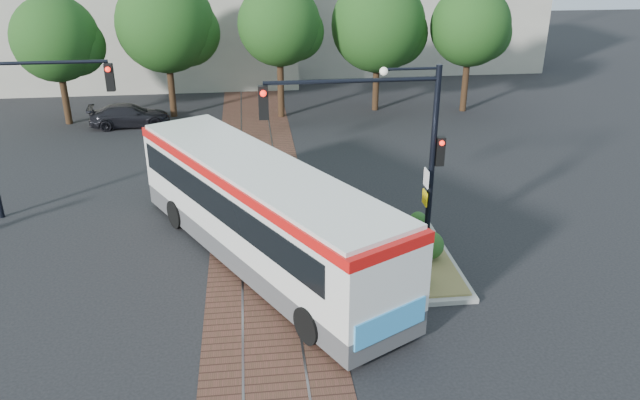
{
  "coord_description": "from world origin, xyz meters",
  "views": [
    {
      "loc": [
        -0.32,
        -17.92,
        9.8
      ],
      "look_at": [
        1.86,
        0.57,
        1.6
      ],
      "focal_mm": 35.0,
      "sensor_mm": 36.0,
      "label": 1
    }
  ],
  "objects_px": {
    "signal_pole_main": "(393,136)",
    "signal_pole_left": "(14,114)",
    "city_bus": "(259,208)",
    "traffic_island": "(418,250)",
    "parked_car": "(130,115)"
  },
  "relations": [
    {
      "from": "city_bus",
      "to": "traffic_island",
      "type": "relative_size",
      "value": 2.29
    },
    {
      "from": "signal_pole_main",
      "to": "signal_pole_left",
      "type": "bearing_deg",
      "value": 158.55
    },
    {
      "from": "city_bus",
      "to": "signal_pole_left",
      "type": "xyz_separation_m",
      "value": [
        -8.23,
        4.33,
        2.05
      ]
    },
    {
      "from": "traffic_island",
      "to": "parked_car",
      "type": "distance_m",
      "value": 19.67
    },
    {
      "from": "signal_pole_main",
      "to": "parked_car",
      "type": "distance_m",
      "value": 19.38
    },
    {
      "from": "traffic_island",
      "to": "parked_car",
      "type": "relative_size",
      "value": 1.26
    },
    {
      "from": "parked_car",
      "to": "signal_pole_left",
      "type": "bearing_deg",
      "value": 164.65
    },
    {
      "from": "city_bus",
      "to": "parked_car",
      "type": "bearing_deg",
      "value": 83.86
    },
    {
      "from": "signal_pole_main",
      "to": "signal_pole_left",
      "type": "distance_m",
      "value": 13.14
    },
    {
      "from": "city_bus",
      "to": "traffic_island",
      "type": "bearing_deg",
      "value": -35.36
    },
    {
      "from": "city_bus",
      "to": "signal_pole_main",
      "type": "relative_size",
      "value": 1.98
    },
    {
      "from": "signal_pole_left",
      "to": "traffic_island",
      "type": "bearing_deg",
      "value": -20.36
    },
    {
      "from": "city_bus",
      "to": "traffic_island",
      "type": "xyz_separation_m",
      "value": [
        4.96,
        -0.56,
        -1.49
      ]
    },
    {
      "from": "city_bus",
      "to": "parked_car",
      "type": "distance_m",
      "value": 16.79
    },
    {
      "from": "signal_pole_main",
      "to": "parked_car",
      "type": "relative_size",
      "value": 1.45
    }
  ]
}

